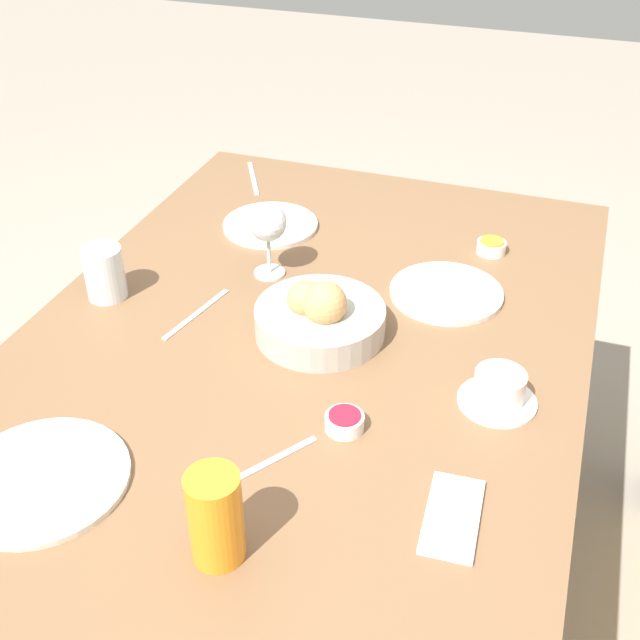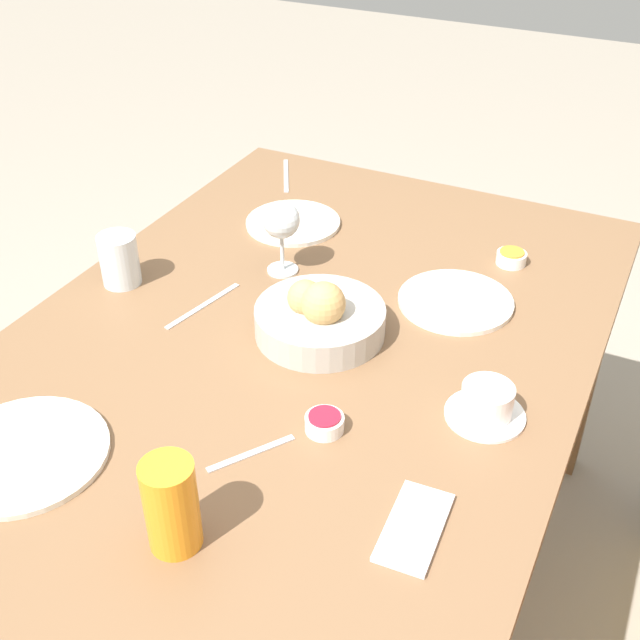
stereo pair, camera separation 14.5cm
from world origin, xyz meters
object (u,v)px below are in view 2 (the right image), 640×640
spoon_coffee (251,453)px  juice_glass (171,505)px  water_tumbler (119,260)px  plate_far_center (456,301)px  fork_silver (203,306)px  cell_phone (414,527)px  plate_near_left (293,223)px  wine_glass (281,222)px  plate_near_right (23,454)px  coffee_cup (486,404)px  knife_silver (286,175)px  jam_bowl_honey (511,258)px  jam_bowl_berry (325,423)px  bread_basket (319,317)px

spoon_coffee → juice_glass: bearing=-2.1°
water_tumbler → spoon_coffee: water_tumbler is taller
plate_far_center → juice_glass: juice_glass is taller
fork_silver → cell_phone: bearing=58.9°
plate_near_left → wine_glass: size_ratio=1.37×
juice_glass → plate_near_left: bearing=-162.3°
plate_near_right → water_tumbler: 0.50m
plate_near_right → coffee_cup: coffee_cup is taller
knife_silver → juice_glass: bearing=20.8°
wine_glass → jam_bowl_honey: wine_glass is taller
water_tumbler → wine_glass: 0.33m
coffee_cup → jam_bowl_berry: bearing=-57.0°
juice_glass → spoon_coffee: bearing=177.9°
cell_phone → coffee_cup: bearing=175.6°
knife_silver → spoon_coffee: size_ratio=1.39×
spoon_coffee → jam_bowl_honey: bearing=164.3°
coffee_cup → spoon_coffee: coffee_cup is taller
plate_near_left → fork_silver: size_ratio=1.12×
jam_bowl_berry → fork_silver: size_ratio=0.32×
plate_near_right → jam_bowl_honey: bearing=150.0°
plate_near_left → water_tumbler: size_ratio=2.03×
coffee_cup → knife_silver: bearing=-132.9°
knife_silver → coffee_cup: bearing=47.1°
jam_bowl_honey → knife_silver: (-0.18, -0.62, -0.01)m
knife_silver → jam_bowl_honey: bearing=74.3°
juice_glass → wine_glass: 0.71m
juice_glass → coffee_cup: 0.52m
plate_near_left → plate_far_center: same height
bread_basket → plate_near_left: bearing=-145.9°
juice_glass → coffee_cup: size_ratio=1.08×
plate_near_right → water_tumbler: water_tumbler is taller
plate_near_left → wine_glass: bearing=21.6°
fork_silver → knife_silver: bearing=-167.1°
bread_basket → cell_phone: bread_basket is taller
bread_basket → water_tumbler: size_ratio=2.26×
juice_glass → jam_bowl_berry: (-0.28, 0.08, -0.06)m
cell_phone → water_tumbler: bearing=-114.3°
jam_bowl_honey → fork_silver: jam_bowl_honey is taller
plate_near_right → fork_silver: plate_near_right is taller
wine_glass → bread_basket: bearing=44.8°
plate_far_center → jam_bowl_berry: (0.43, -0.07, 0.01)m
juice_glass → jam_bowl_honey: bearing=167.0°
wine_glass → jam_bowl_honey: 0.49m
jam_bowl_honey → juice_glass: bearing=-13.0°
bread_basket → cell_phone: (0.35, 0.32, -0.03)m
water_tumbler → knife_silver: bearing=174.5°
bread_basket → wine_glass: bearing=-135.2°
fork_silver → knife_silver: size_ratio=1.09×
plate_near_left → coffee_cup: bearing=52.6°
plate_far_center → jam_bowl_berry: jam_bowl_berry is taller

